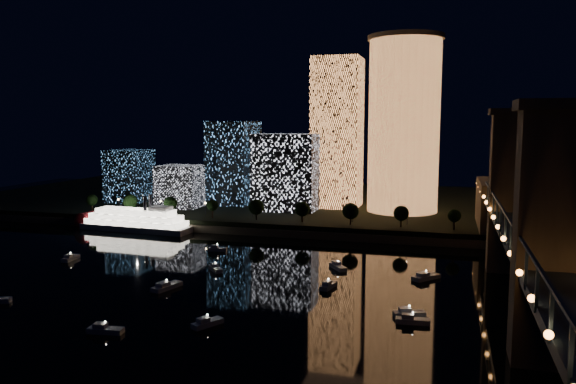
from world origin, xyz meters
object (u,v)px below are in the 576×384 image
Objects in this scene: tower_rectangular at (337,133)px; truss_bridge at (527,252)px; tower_cylindrical at (404,125)px; riverboat at (131,221)px.

truss_bridge is (70.01, -132.30, -24.56)m from tower_rectangular.
truss_bridge is at bearing -73.17° from tower_cylindrical.
tower_cylindrical is 128.37m from riverboat.
tower_rectangular is at bearing 117.89° from truss_bridge.
riverboat is at bearing -154.06° from tower_cylindrical.
truss_bridge is 164.68m from riverboat.
tower_cylindrical is 32.97m from tower_rectangular.
truss_bridge is (37.99, -125.59, -28.63)m from tower_cylindrical.
tower_rectangular is (-32.02, 6.72, -4.07)m from tower_cylindrical.
truss_bridge is 4.93× the size of riverboat.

